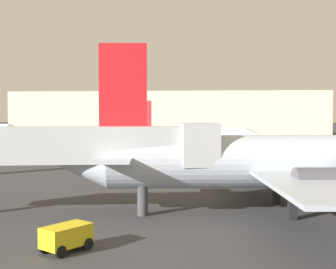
{
  "coord_description": "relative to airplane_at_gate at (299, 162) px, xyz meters",
  "views": [
    {
      "loc": [
        0.6,
        -7.45,
        6.83
      ],
      "look_at": [
        -4.85,
        45.42,
        4.25
      ],
      "focal_mm": 49.42,
      "sensor_mm": 36.0,
      "label": 1
    }
  ],
  "objects": [
    {
      "name": "airplane_far_right",
      "position": [
        -9.87,
        46.92,
        -0.6
      ],
      "size": [
        24.85,
        22.0,
        8.87
      ],
      "rotation": [
        0.0,
        0.0,
        -0.27
      ],
      "color": "silver",
      "rests_on": "ground_plane"
    },
    {
      "name": "baggage_cart",
      "position": [
        -12.85,
        -10.12,
        -2.73
      ],
      "size": [
        2.39,
        2.72,
        1.3
      ],
      "rotation": [
        0.0,
        0.0,
        4.14
      ],
      "color": "gold",
      "rests_on": "ground_plane"
    },
    {
      "name": "terminal_building",
      "position": [
        -18.55,
        95.26,
        2.63
      ],
      "size": [
        82.94,
        20.99,
        12.25
      ],
      "primitive_type": "cube",
      "color": "beige",
      "rests_on": "ground_plane"
    },
    {
      "name": "airplane_at_gate",
      "position": [
        0.0,
        0.0,
        0.0
      ],
      "size": [
        34.4,
        25.83,
        11.39
      ],
      "rotation": [
        0.0,
        0.0,
        0.12
      ],
      "color": "#B2BCCC",
      "rests_on": "ground_plane"
    },
    {
      "name": "jet_bridge",
      "position": [
        -14.71,
        -2.69,
        1.09
      ],
      "size": [
        20.7,
        5.85,
        6.09
      ],
      "rotation": [
        0.0,
        0.0,
        0.18
      ],
      "color": "#B2B7BC",
      "rests_on": "ground_plane"
    }
  ]
}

